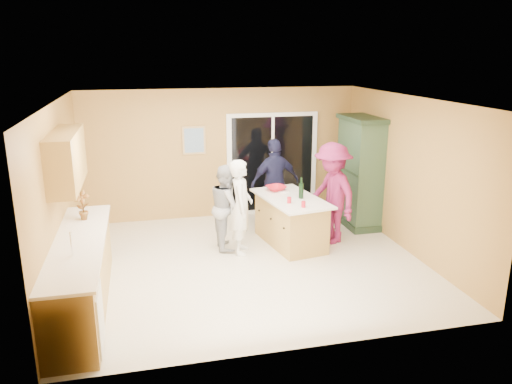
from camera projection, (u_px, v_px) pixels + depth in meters
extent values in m
plane|color=#EFE5CE|center=(248.00, 263.00, 8.05)|extent=(5.50, 5.50, 0.00)
cube|color=silver|center=(248.00, 100.00, 7.35)|extent=(5.50, 5.00, 0.10)
cube|color=tan|center=(222.00, 154.00, 10.04)|extent=(5.50, 0.10, 2.60)
cube|color=tan|center=(298.00, 244.00, 5.36)|extent=(5.50, 0.10, 2.60)
cube|color=tan|center=(60.00, 196.00, 7.10)|extent=(0.10, 5.00, 2.60)
cube|color=tan|center=(409.00, 175.00, 8.30)|extent=(0.10, 5.00, 2.60)
cube|color=#B89147|center=(81.00, 276.00, 6.55)|extent=(0.60, 3.00, 0.90)
cube|color=silver|center=(72.00, 321.00, 5.54)|extent=(0.62, 0.60, 0.72)
cube|color=silver|center=(79.00, 242.00, 6.43)|extent=(0.65, 3.05, 0.04)
cylinder|color=silver|center=(72.00, 244.00, 5.91)|extent=(0.02, 0.02, 0.30)
cube|color=#B89147|center=(67.00, 159.00, 6.79)|extent=(0.35, 1.60, 0.75)
cube|color=white|center=(272.00, 164.00, 10.31)|extent=(1.90, 0.05, 2.10)
cube|color=black|center=(272.00, 164.00, 10.30)|extent=(1.70, 0.03, 1.94)
cube|color=white|center=(272.00, 164.00, 10.29)|extent=(0.06, 0.04, 1.94)
cube|color=silver|center=(280.00, 166.00, 10.33)|extent=(0.02, 0.03, 0.12)
cube|color=tan|center=(194.00, 140.00, 9.82)|extent=(0.46, 0.03, 0.56)
cube|color=#4C719D|center=(194.00, 140.00, 9.81)|extent=(0.38, 0.02, 0.48)
cube|color=#B89147|center=(290.00, 222.00, 8.75)|extent=(0.98, 1.54, 0.82)
cube|color=silver|center=(291.00, 198.00, 8.63)|extent=(1.14, 1.75, 0.04)
cube|color=black|center=(290.00, 241.00, 8.85)|extent=(0.89, 1.46, 0.09)
cube|color=#203421|center=(357.00, 221.00, 9.84)|extent=(0.59, 1.11, 0.13)
cube|color=#38543A|center=(360.00, 172.00, 9.57)|extent=(0.53, 1.05, 1.98)
cube|color=#203421|center=(363.00, 119.00, 9.29)|extent=(0.61, 1.16, 0.08)
imported|color=white|center=(241.00, 207.00, 8.26)|extent=(0.51, 0.66, 1.60)
imported|color=#B0B1B3|center=(227.00, 207.00, 8.51)|extent=(0.57, 0.72, 1.46)
imported|color=#1C1C3E|center=(275.00, 183.00, 9.61)|extent=(1.06, 0.60, 1.70)
imported|color=#7F1B51|center=(332.00, 193.00, 8.73)|extent=(0.92, 1.28, 1.79)
imported|color=red|center=(276.00, 188.00, 9.04)|extent=(0.44, 0.44, 0.09)
imported|color=#AD1D11|center=(82.00, 205.00, 7.16)|extent=(0.26, 0.21, 0.43)
cylinder|color=red|center=(289.00, 200.00, 8.29)|extent=(0.09, 0.09, 0.10)
cylinder|color=red|center=(303.00, 204.00, 8.07)|extent=(0.08, 0.08, 0.10)
cylinder|color=black|center=(301.00, 191.00, 8.54)|extent=(0.09, 0.09, 0.27)
cylinder|color=black|center=(301.00, 180.00, 8.49)|extent=(0.03, 0.03, 0.10)
cylinder|color=white|center=(284.00, 191.00, 9.00)|extent=(0.21, 0.21, 0.01)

